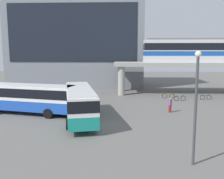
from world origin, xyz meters
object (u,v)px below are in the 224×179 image
object	(u,v)px
bicycle_orange	(168,96)
pedestrian_at_kerb	(170,105)
bicycle_blue	(206,97)
train	(212,50)
station_building	(78,40)
bicycle_green	(180,98)
bus_secondary	(28,96)
bus_main	(80,100)

from	to	relation	value
bicycle_orange	pedestrian_at_kerb	bearing A→B (deg)	-99.43
bicycle_orange	bicycle_blue	bearing A→B (deg)	-9.29
train	bicycle_blue	bearing A→B (deg)	-113.57
station_building	pedestrian_at_kerb	distance (m)	29.49
station_building	bicycle_green	world-z (taller)	station_building
bicycle_orange	pedestrian_at_kerb	world-z (taller)	pedestrian_at_kerb
train	bicycle_blue	size ratio (longest dim) A/B	12.48
bicycle_blue	bicycle_green	world-z (taller)	same
train	bus_secondary	world-z (taller)	train
bicycle_orange	pedestrian_at_kerb	distance (m)	9.09
bus_main	bicycle_green	world-z (taller)	bus_main
bus_secondary	bicycle_orange	bearing A→B (deg)	30.71
train	pedestrian_at_kerb	world-z (taller)	train
pedestrian_at_kerb	bicycle_blue	bearing A→B (deg)	50.36
bus_main	bus_secondary	size ratio (longest dim) A/B	1.00
train	bicycle_green	bearing A→B (deg)	-133.65
train	bus_main	bearing A→B (deg)	-137.43
station_building	bicycle_blue	distance (m)	28.10
bicycle_orange	bicycle_green	distance (m)	2.31
bus_main	bus_secondary	world-z (taller)	same
bicycle_blue	bicycle_green	bearing A→B (deg)	-164.77
station_building	train	size ratio (longest dim) A/B	1.18
bus_secondary	bicycle_blue	world-z (taller)	bus_secondary
train	pedestrian_at_kerb	xyz separation A→B (m)	(-9.20, -13.79, -6.35)
bus_main	station_building	bearing A→B (deg)	99.90
bus_main	bicycle_blue	xyz separation A→B (m)	(16.34, 11.60, -1.63)
train	bus_secondary	size ratio (longest dim) A/B	1.95
station_building	bus_secondary	bearing A→B (deg)	-92.69
station_building	bus_main	size ratio (longest dim) A/B	2.31
train	bus_secondary	bearing A→B (deg)	-148.86
bicycle_green	station_building	bearing A→B (deg)	135.01
bicycle_orange	pedestrian_at_kerb	xyz separation A→B (m)	(-1.49, -8.96, 0.42)
station_building	pedestrian_at_kerb	world-z (taller)	station_building
bus_main	bicycle_green	bearing A→B (deg)	40.38
station_building	bicycle_green	size ratio (longest dim) A/B	14.95
station_building	bicycle_green	distance (m)	25.94
train	bicycle_green	xyz separation A→B (m)	(-6.46, -6.77, -6.77)
train	pedestrian_at_kerb	size ratio (longest dim) A/B	13.29
bus_secondary	bicycle_blue	bearing A→B (deg)	22.63
station_building	train	xyz separation A→B (m)	(23.66, -10.42, -2.27)
bus_main	bicycle_blue	bearing A→B (deg)	35.37
bicycle_orange	pedestrian_at_kerb	size ratio (longest dim) A/B	1.07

